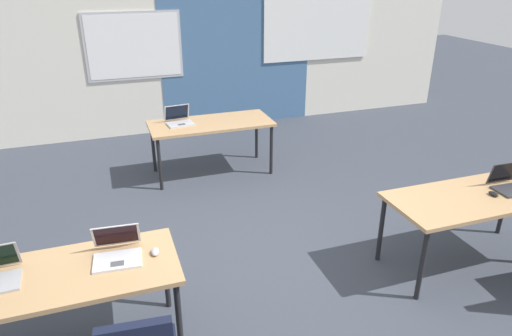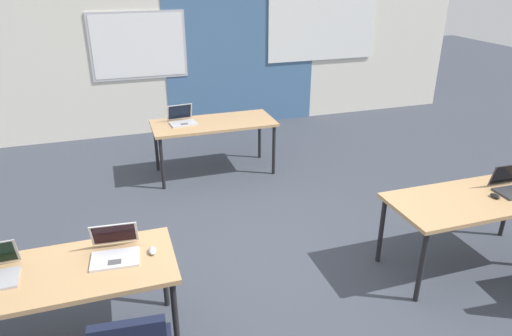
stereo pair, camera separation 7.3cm
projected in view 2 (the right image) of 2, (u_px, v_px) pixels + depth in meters
The scene contains 10 objects.
ground_plane at pixel (269, 262), 4.42m from camera, with size 24.00×24.00×0.00m.
back_wall_assembly at pixel (186, 45), 7.49m from camera, with size 10.00×0.27×2.80m.
desk_near_left at pixel (57, 279), 3.13m from camera, with size 1.60×0.70×0.72m.
desk_near_right at pixel (476, 203), 4.12m from camera, with size 1.60×0.70×0.72m.
desk_far_center at pixel (214, 126), 6.06m from camera, with size 1.60×0.70×0.72m.
laptop_far_left at pixel (182, 119), 5.97m from camera, with size 0.36×0.33×0.23m.
laptop_near_right_end at pixel (512, 186), 4.19m from camera, with size 0.34×0.30×0.23m.
mouse_near_right_end at pixel (495, 196), 4.08m from camera, with size 0.06×0.10×0.03m.
laptop_near_left_inner at pixel (115, 250), 3.26m from camera, with size 0.36×0.35×0.22m.
mouse_near_left_inner at pixel (152, 251), 3.31m from camera, with size 0.06×0.10×0.03m.
Camera 2 is at (-1.25, -3.44, 2.63)m, focal length 32.28 mm.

